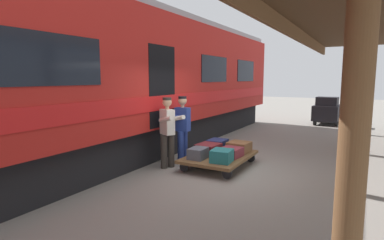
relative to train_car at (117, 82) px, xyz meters
name	(u,v)px	position (x,y,z in m)	size (l,w,h in m)	color
ground_plane	(227,173)	(-3.26, 0.00, -2.06)	(60.00, 60.00, 0.00)	gray
platform_canopy	(364,13)	(-5.78, 0.00, 1.22)	(3.20, 14.96, 3.56)	brown
train_car	(117,82)	(0.00, 0.00, 0.00)	(3.02, 17.23, 4.00)	#B21E19
luggage_cart	(219,157)	(-2.87, -0.41, -1.82)	(1.35, 1.97, 0.29)	brown
suitcase_navy_fabric	(217,144)	(-2.57, -0.95, -1.64)	(0.44, 0.51, 0.26)	navy
suitcase_maroon_trunk	(208,149)	(-2.57, -0.41, -1.65)	(0.50, 0.57, 0.25)	maroon
suitcase_burgundy_valise	(231,152)	(-3.17, -0.41, -1.67)	(0.46, 0.53, 0.22)	maroon
suitcase_teal_softside	(222,156)	(-3.17, 0.13, -1.63)	(0.44, 0.48, 0.28)	#1E666B
suitcase_slate_roller	(198,153)	(-2.57, 0.13, -1.65)	(0.36, 0.47, 0.25)	#4C515B
suitcase_brown_leather	(239,147)	(-3.17, -0.95, -1.64)	(0.51, 0.51, 0.26)	brown
porter_in_overalls	(182,127)	(-1.86, -0.32, -1.14)	(0.67, 0.43, 1.70)	navy
porter_by_door	(168,130)	(-1.83, 0.28, -1.14)	(0.74, 0.61, 1.70)	#332D28
baggage_tug	(327,111)	(-4.37, -9.33, -1.43)	(1.20, 1.76, 1.30)	black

